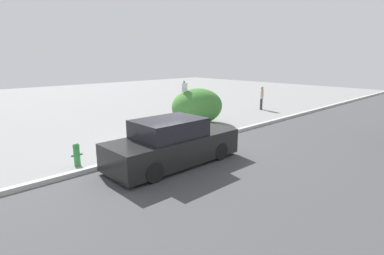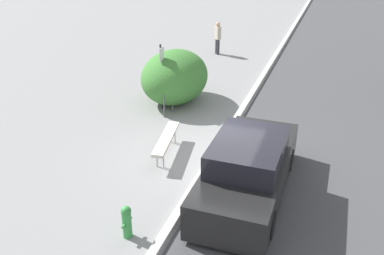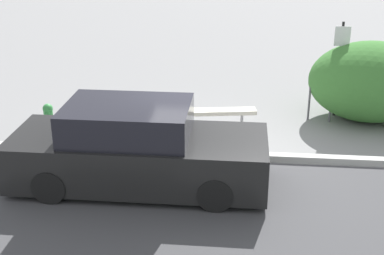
{
  "view_description": "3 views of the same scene",
  "coord_description": "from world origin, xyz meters",
  "px_view_note": "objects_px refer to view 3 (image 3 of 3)",
  "views": [
    {
      "loc": [
        -7.2,
        -8.53,
        3.45
      ],
      "look_at": [
        0.76,
        -0.13,
        0.73
      ],
      "focal_mm": 28.0,
      "sensor_mm": 36.0,
      "label": 1
    },
    {
      "loc": [
        -9.8,
        -2.92,
        6.07
      ],
      "look_at": [
        0.15,
        0.62,
        0.87
      ],
      "focal_mm": 40.0,
      "sensor_mm": 36.0,
      "label": 2
    },
    {
      "loc": [
        0.65,
        -9.83,
        4.65
      ],
      "look_at": [
        -0.34,
        0.19,
        0.56
      ],
      "focal_mm": 50.0,
      "sensor_mm": 36.0,
      "label": 3
    }
  ],
  "objects_px": {
    "parked_car_near": "(137,150)",
    "sign_post": "(340,61)",
    "bench": "(210,112)",
    "fire_hydrant": "(49,119)",
    "bike_rack": "(320,101)"
  },
  "relations": [
    {
      "from": "parked_car_near",
      "to": "sign_post",
      "type": "bearing_deg",
      "value": 43.96
    },
    {
      "from": "bench",
      "to": "sign_post",
      "type": "distance_m",
      "value": 3.39
    },
    {
      "from": "sign_post",
      "to": "fire_hydrant",
      "type": "relative_size",
      "value": 3.01
    },
    {
      "from": "bike_rack",
      "to": "fire_hydrant",
      "type": "distance_m",
      "value": 6.25
    },
    {
      "from": "bike_rack",
      "to": "fire_hydrant",
      "type": "bearing_deg",
      "value": -165.49
    },
    {
      "from": "bench",
      "to": "parked_car_near",
      "type": "relative_size",
      "value": 0.46
    },
    {
      "from": "sign_post",
      "to": "parked_car_near",
      "type": "height_order",
      "value": "sign_post"
    },
    {
      "from": "fire_hydrant",
      "to": "parked_car_near",
      "type": "height_order",
      "value": "parked_car_near"
    },
    {
      "from": "sign_post",
      "to": "parked_car_near",
      "type": "bearing_deg",
      "value": -135.89
    },
    {
      "from": "sign_post",
      "to": "fire_hydrant",
      "type": "height_order",
      "value": "sign_post"
    },
    {
      "from": "bench",
      "to": "fire_hydrant",
      "type": "xyz_separation_m",
      "value": [
        -3.51,
        -0.58,
        -0.08
      ]
    },
    {
      "from": "bike_rack",
      "to": "parked_car_near",
      "type": "bearing_deg",
      "value": -135.79
    },
    {
      "from": "bench",
      "to": "sign_post",
      "type": "height_order",
      "value": "sign_post"
    },
    {
      "from": "bench",
      "to": "sign_post",
      "type": "bearing_deg",
      "value": 15.84
    },
    {
      "from": "bike_rack",
      "to": "sign_post",
      "type": "distance_m",
      "value": 1.06
    }
  ]
}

